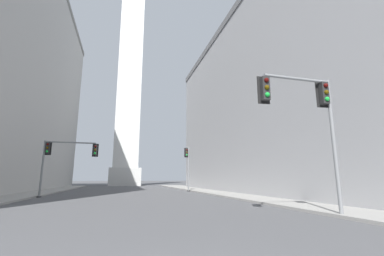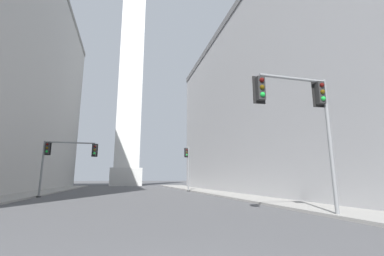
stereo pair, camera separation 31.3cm
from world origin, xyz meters
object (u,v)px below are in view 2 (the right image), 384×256
Objects in this scene: traffic_light_mid_right at (188,162)px; traffic_light_mid_left at (63,154)px; traffic_light_near_right at (305,109)px; obelisk at (131,75)px.

traffic_light_mid_right is 16.05m from traffic_light_mid_left.
traffic_light_mid_left is at bearing 128.57° from traffic_light_near_right.
traffic_light_mid_left is (-14.30, -7.28, 0.11)m from traffic_light_mid_right.
obelisk is 41.58m from traffic_light_mid_right.
traffic_light_near_right is 1.09× the size of traffic_light_mid_right.
traffic_light_mid_right is at bearing 89.07° from traffic_light_near_right.
traffic_light_near_right is at bearing -51.43° from traffic_light_mid_left.
traffic_light_near_right reaches higher than traffic_light_mid_left.
obelisk is 47.17m from traffic_light_mid_left.
traffic_light_mid_left is (-13.90, 17.44, -0.86)m from traffic_light_near_right.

